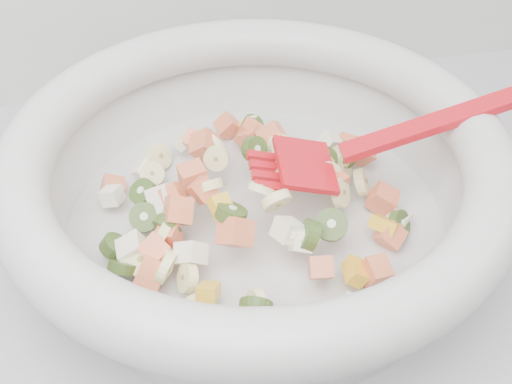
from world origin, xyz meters
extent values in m
cylinder|color=#B6B6B4|center=(-0.18, 1.46, 0.91)|extent=(0.36, 0.36, 0.02)
torus|color=#B6B6B4|center=(-0.18, 1.46, 0.99)|extent=(0.44, 0.44, 0.05)
cylinder|color=beige|center=(-0.15, 1.53, 0.95)|extent=(0.03, 0.02, 0.03)
cylinder|color=beige|center=(-0.27, 1.52, 0.94)|extent=(0.03, 0.03, 0.03)
cylinder|color=beige|center=(-0.12, 1.46, 0.96)|extent=(0.04, 0.02, 0.03)
cylinder|color=beige|center=(-0.18, 1.44, 0.97)|extent=(0.03, 0.03, 0.02)
cylinder|color=beige|center=(-0.08, 1.47, 0.94)|extent=(0.02, 0.04, 0.04)
cylinder|color=beige|center=(-0.17, 1.43, 0.97)|extent=(0.03, 0.03, 0.03)
cylinder|color=beige|center=(-0.12, 1.49, 0.96)|extent=(0.04, 0.04, 0.02)
cylinder|color=beige|center=(-0.26, 1.55, 0.93)|extent=(0.04, 0.03, 0.03)
cylinder|color=beige|center=(-0.09, 1.50, 0.95)|extent=(0.02, 0.03, 0.03)
cylinder|color=beige|center=(-0.27, 1.41, 0.94)|extent=(0.03, 0.04, 0.04)
cylinder|color=beige|center=(-0.16, 1.40, 0.95)|extent=(0.04, 0.03, 0.03)
cylinder|color=beige|center=(-0.26, 1.38, 0.94)|extent=(0.02, 0.03, 0.03)
cylinder|color=beige|center=(-0.09, 1.49, 0.94)|extent=(0.03, 0.03, 0.03)
cylinder|color=beige|center=(-0.12, 1.48, 0.95)|extent=(0.03, 0.03, 0.03)
cylinder|color=beige|center=(-0.29, 1.41, 0.94)|extent=(0.03, 0.03, 0.02)
cylinder|color=beige|center=(-0.21, 1.51, 0.96)|extent=(0.03, 0.02, 0.03)
cylinder|color=beige|center=(-0.27, 1.39, 0.94)|extent=(0.03, 0.03, 0.03)
cylinder|color=beige|center=(-0.13, 1.50, 0.96)|extent=(0.04, 0.04, 0.01)
cylinder|color=beige|center=(-0.15, 1.46, 0.96)|extent=(0.03, 0.02, 0.03)
cylinder|color=beige|center=(-0.23, 1.46, 0.96)|extent=(0.03, 0.03, 0.03)
cylinder|color=beige|center=(-0.11, 1.44, 0.95)|extent=(0.03, 0.03, 0.03)
cylinder|color=beige|center=(-0.27, 1.43, 0.94)|extent=(0.02, 0.04, 0.03)
cylinder|color=beige|center=(-0.25, 1.35, 0.93)|extent=(0.03, 0.03, 0.02)
cylinder|color=beige|center=(-0.21, 1.54, 0.95)|extent=(0.03, 0.03, 0.04)
cylinder|color=beige|center=(-0.21, 1.35, 0.93)|extent=(0.02, 0.03, 0.03)
cylinder|color=beige|center=(-0.16, 1.59, 0.94)|extent=(0.03, 0.03, 0.03)
cube|color=#FF8C50|center=(-0.08, 1.40, 0.93)|extent=(0.03, 0.03, 0.03)
cube|color=#FF8C50|center=(-0.15, 1.37, 0.95)|extent=(0.02, 0.03, 0.03)
cube|color=#FF8C50|center=(-0.26, 1.47, 0.95)|extent=(0.03, 0.03, 0.03)
cube|color=#FF8C50|center=(-0.22, 1.54, 0.95)|extent=(0.04, 0.03, 0.04)
cube|color=#FF8C50|center=(-0.23, 1.46, 0.96)|extent=(0.03, 0.03, 0.03)
cube|color=#FF8C50|center=(-0.24, 1.49, 0.95)|extent=(0.03, 0.03, 0.03)
cube|color=#FF8C50|center=(-0.07, 1.53, 0.93)|extent=(0.03, 0.03, 0.02)
cube|color=#FF8C50|center=(-0.07, 1.44, 0.93)|extent=(0.03, 0.03, 0.03)
cube|color=#FF8C50|center=(-0.31, 1.52, 0.93)|extent=(0.03, 0.02, 0.03)
cube|color=#FF8C50|center=(-0.07, 1.51, 0.94)|extent=(0.03, 0.03, 0.03)
cube|color=#FF8C50|center=(-0.25, 1.44, 0.96)|extent=(0.03, 0.03, 0.03)
cube|color=#FF8C50|center=(-0.28, 1.42, 0.94)|extent=(0.03, 0.04, 0.03)
cube|color=#FF8C50|center=(-0.19, 1.59, 0.93)|extent=(0.03, 0.02, 0.03)
cube|color=#FF8C50|center=(-0.11, 1.36, 0.94)|extent=(0.02, 0.03, 0.03)
cube|color=#FF8C50|center=(-0.15, 1.54, 0.95)|extent=(0.03, 0.03, 0.04)
cube|color=#FF8C50|center=(-0.27, 1.43, 0.94)|extent=(0.03, 0.02, 0.02)
cube|color=#FF8C50|center=(-0.17, 1.56, 0.94)|extent=(0.03, 0.03, 0.03)
cube|color=#FF8C50|center=(-0.17, 1.55, 0.94)|extent=(0.03, 0.02, 0.02)
cube|color=#FF8C50|center=(-0.22, 1.56, 0.94)|extent=(0.03, 0.03, 0.03)
cube|color=#FF8C50|center=(-0.21, 1.41, 0.96)|extent=(0.04, 0.04, 0.04)
cube|color=#FF8C50|center=(-0.11, 1.45, 0.95)|extent=(0.02, 0.03, 0.02)
cube|color=#FF8C50|center=(-0.28, 1.40, 0.94)|extent=(0.03, 0.04, 0.04)
cylinder|color=#56832B|center=(-0.28, 1.49, 0.94)|extent=(0.04, 0.04, 0.02)
cylinder|color=#56832B|center=(-0.15, 1.39, 0.96)|extent=(0.03, 0.04, 0.04)
cylinder|color=#56832B|center=(-0.28, 1.46, 0.94)|extent=(0.03, 0.03, 0.03)
cylinder|color=#56832B|center=(-0.27, 1.44, 0.95)|extent=(0.03, 0.03, 0.03)
cylinder|color=#56832B|center=(-0.31, 1.43, 0.94)|extent=(0.03, 0.03, 0.03)
cylinder|color=#56832B|center=(-0.17, 1.51, 0.96)|extent=(0.04, 0.03, 0.03)
cylinder|color=#56832B|center=(-0.11, 1.49, 0.96)|extent=(0.03, 0.03, 0.03)
cylinder|color=#56832B|center=(-0.16, 1.58, 0.94)|extent=(0.03, 0.03, 0.02)
cylinder|color=#56832B|center=(-0.21, 1.42, 0.96)|extent=(0.03, 0.03, 0.03)
cylinder|color=#56832B|center=(-0.09, 1.50, 0.95)|extent=(0.03, 0.04, 0.04)
cylinder|color=#56832B|center=(-0.13, 1.40, 0.95)|extent=(0.04, 0.04, 0.03)
cylinder|color=#56832B|center=(-0.07, 1.41, 0.94)|extent=(0.03, 0.03, 0.03)
cylinder|color=#56832B|center=(-0.31, 1.41, 0.94)|extent=(0.03, 0.03, 0.03)
cylinder|color=#56832B|center=(-0.21, 1.35, 0.93)|extent=(0.03, 0.02, 0.04)
cube|color=white|center=(-0.14, 1.50, 0.96)|extent=(0.03, 0.03, 0.03)
cube|color=white|center=(-0.06, 1.41, 0.93)|extent=(0.03, 0.03, 0.02)
cube|color=white|center=(-0.17, 1.40, 0.95)|extent=(0.03, 0.03, 0.03)
cube|color=white|center=(-0.25, 1.40, 0.95)|extent=(0.03, 0.03, 0.03)
cube|color=white|center=(-0.09, 1.53, 0.94)|extent=(0.03, 0.02, 0.03)
cube|color=white|center=(-0.28, 1.53, 0.93)|extent=(0.03, 0.03, 0.03)
cube|color=white|center=(-0.30, 1.42, 0.94)|extent=(0.03, 0.02, 0.03)
cube|color=white|center=(-0.16, 1.39, 0.95)|extent=(0.02, 0.03, 0.03)
cube|color=white|center=(-0.24, 1.57, 0.94)|extent=(0.02, 0.02, 0.02)
cube|color=white|center=(-0.14, 1.33, 0.94)|extent=(0.03, 0.03, 0.03)
cube|color=white|center=(-0.27, 1.47, 0.95)|extent=(0.03, 0.04, 0.04)
cube|color=white|center=(-0.31, 1.50, 0.94)|extent=(0.03, 0.03, 0.02)
cube|color=gold|center=(-0.12, 1.36, 0.94)|extent=(0.02, 0.02, 0.02)
cube|color=gold|center=(-0.24, 1.36, 0.94)|extent=(0.02, 0.03, 0.02)
cube|color=gold|center=(-0.22, 1.43, 0.96)|extent=(0.03, 0.03, 0.03)
cube|color=gold|center=(-0.08, 1.41, 0.94)|extent=(0.03, 0.03, 0.02)
cube|color=red|center=(-0.14, 1.46, 0.97)|extent=(0.06, 0.07, 0.03)
cube|color=red|center=(-0.17, 1.48, 0.97)|extent=(0.03, 0.01, 0.01)
cube|color=red|center=(-0.17, 1.47, 0.97)|extent=(0.03, 0.01, 0.01)
cube|color=red|center=(-0.18, 1.46, 0.97)|extent=(0.03, 0.01, 0.01)
cube|color=red|center=(-0.18, 1.44, 0.97)|extent=(0.03, 0.01, 0.01)
cube|color=red|center=(-0.02, 1.45, 1.01)|extent=(0.18, 0.03, 0.06)
camera|label=1|loc=(-0.27, 1.04, 1.33)|focal=45.00mm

